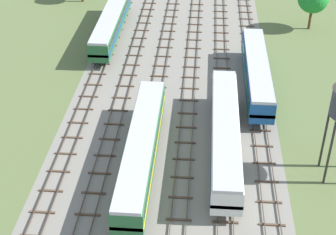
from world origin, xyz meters
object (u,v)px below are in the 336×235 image
Objects in this scene: passenger_coach_centre_left_nearest at (142,147)px; diesel_railcar_right_mid at (257,71)px; passenger_coach_centre_right_near at (225,132)px; passenger_coach_far_left_midfar at (111,22)px.

passenger_coach_centre_left_nearest and diesel_railcar_right_mid have the same top height.
passenger_coach_centre_right_near and passenger_coach_far_left_midfar have the same top height.
passenger_coach_far_left_midfar is at bearing 104.94° from passenger_coach_centre_left_nearest.
passenger_coach_centre_right_near is 14.62m from diesel_railcar_right_mid.
passenger_coach_centre_left_nearest and passenger_coach_far_left_midfar have the same top height.
passenger_coach_far_left_midfar is (-16.94, 28.45, 0.00)m from passenger_coach_centre_right_near.
diesel_railcar_right_mid is at bearing 53.68° from passenger_coach_centre_left_nearest.
diesel_railcar_right_mid is (4.24, 13.99, -0.02)m from passenger_coach_centre_right_near.
passenger_coach_far_left_midfar is at bearing 120.78° from passenger_coach_centre_right_near.
passenger_coach_centre_left_nearest is at bearing -126.32° from diesel_railcar_right_mid.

